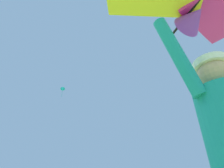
% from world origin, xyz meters
% --- Properties ---
extents(held_stunt_kite, '(1.86, 1.00, 0.41)m').
position_xyz_m(held_stunt_kite, '(-0.08, -0.32, 2.24)').
color(held_stunt_kite, black).
extents(distant_kite_teal_high_right, '(1.19, 1.35, 2.12)m').
position_xyz_m(distant_kite_teal_high_right, '(-1.11, 31.28, 19.44)').
color(distant_kite_teal_high_right, '#19B2AD').
extents(distant_kite_teal_far_center, '(0.74, 0.85, 0.91)m').
position_xyz_m(distant_kite_teal_far_center, '(10.41, 8.10, 16.52)').
color(distant_kite_teal_far_center, '#19B2AD').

